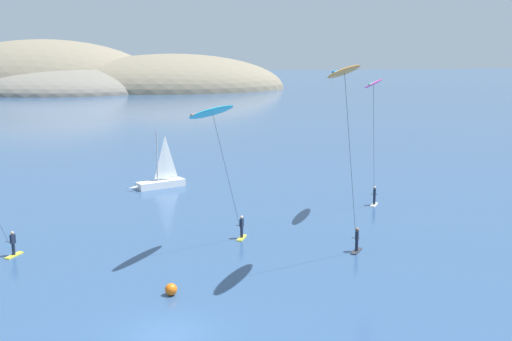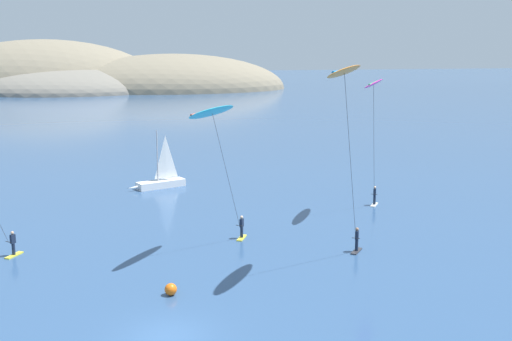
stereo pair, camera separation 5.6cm
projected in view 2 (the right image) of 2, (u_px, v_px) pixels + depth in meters
ground_plane at (167, 336)px, 31.16m from camera, size 600.00×600.00×0.00m
headland_island at (97, 90)px, 195.79m from camera, size 109.38×54.44×30.25m
sailboat_near at (158, 181)px, 62.87m from camera, size 5.83×3.18×5.70m
kitesurfer_cyan at (215, 122)px, 41.42m from camera, size 5.19×6.91×10.10m
kitesurfer_magenta at (374, 93)px, 51.36m from camera, size 4.15×6.38×11.24m
kitesurfer_orange at (345, 85)px, 37.26m from camera, size 5.44×7.62×12.83m
marker_buoy at (171, 289)px, 36.12m from camera, size 0.70×0.70×0.70m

